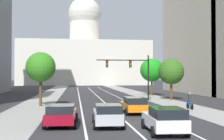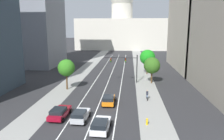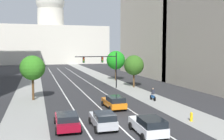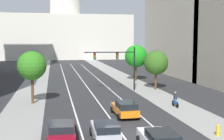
% 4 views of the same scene
% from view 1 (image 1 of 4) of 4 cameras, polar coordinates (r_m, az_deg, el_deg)
% --- Properties ---
extents(ground_plane, '(400.00, 400.00, 0.00)m').
position_cam_1_polar(ground_plane, '(60.85, -3.52, -4.38)').
color(ground_plane, '#2B2B2D').
extents(sidewalk_left, '(4.27, 130.00, 0.01)m').
position_cam_1_polar(sidewalk_left, '(55.94, -11.74, -4.62)').
color(sidewalk_left, gray).
rests_on(sidewalk_left, ground).
extents(sidewalk_right, '(4.27, 130.00, 0.01)m').
position_cam_1_polar(sidewalk_right, '(57.02, 5.16, -4.58)').
color(sidewalk_right, gray).
rests_on(sidewalk_right, ground).
extents(lane_stripe_left, '(0.16, 90.00, 0.01)m').
position_cam_1_polar(lane_stripe_left, '(45.77, -6.24, -5.39)').
color(lane_stripe_left, white).
rests_on(lane_stripe_left, ground).
extents(lane_stripe_center, '(0.16, 90.00, 0.01)m').
position_cam_1_polar(lane_stripe_center, '(45.92, -2.38, -5.39)').
color(lane_stripe_center, white).
rests_on(lane_stripe_center, ground).
extents(lane_stripe_right, '(0.16, 90.00, 0.01)m').
position_cam_1_polar(lane_stripe_right, '(46.26, 1.44, -5.36)').
color(lane_stripe_right, white).
rests_on(lane_stripe_right, ground).
extents(capitol_building, '(50.67, 25.84, 36.84)m').
position_cam_1_polar(capitol_building, '(122.86, -5.26, 2.37)').
color(capitol_building, beige).
rests_on(capitol_building, ground).
extents(car_orange, '(2.08, 4.43, 1.50)m').
position_cam_1_polar(car_orange, '(27.06, 4.20, -6.63)').
color(car_orange, orange).
rests_on(car_orange, ground).
extents(car_crimson, '(2.25, 4.72, 1.44)m').
position_cam_1_polar(car_crimson, '(20.78, -9.64, -8.36)').
color(car_crimson, maroon).
rests_on(car_crimson, ground).
extents(car_white, '(2.25, 4.33, 1.56)m').
position_cam_1_polar(car_white, '(18.00, 10.02, -9.26)').
color(car_white, silver).
rests_on(car_white, ground).
extents(car_silver, '(2.08, 4.10, 1.52)m').
position_cam_1_polar(car_silver, '(20.06, -0.84, -8.51)').
color(car_silver, '#B2B5BA').
rests_on(car_silver, ground).
extents(traffic_signal_mast, '(7.38, 0.39, 6.32)m').
position_cam_1_polar(traffic_signal_mast, '(41.58, 3.82, 0.24)').
color(traffic_signal_mast, black).
rests_on(traffic_signal_mast, ground).
extents(cyclist, '(0.37, 1.70, 1.72)m').
position_cam_1_polar(cyclist, '(31.50, 14.65, -5.72)').
color(cyclist, black).
rests_on(cyclist, ground).
extents(street_tree_mid_right, '(3.60, 3.60, 5.80)m').
position_cam_1_polar(street_tree_mid_right, '(42.84, 11.24, -0.34)').
color(street_tree_mid_right, '#51381E').
rests_on(street_tree_mid_right, ground).
extents(street_tree_near_left, '(3.34, 3.34, 6.08)m').
position_cam_1_polar(street_tree_near_left, '(34.49, -13.46, 0.53)').
color(street_tree_near_left, '#51381E').
rests_on(street_tree_near_left, ground).
extents(street_tree_near_right, '(4.05, 4.05, 6.47)m').
position_cam_1_polar(street_tree_near_right, '(52.42, 7.60, -0.03)').
color(street_tree_near_right, '#51381E').
rests_on(street_tree_near_right, ground).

